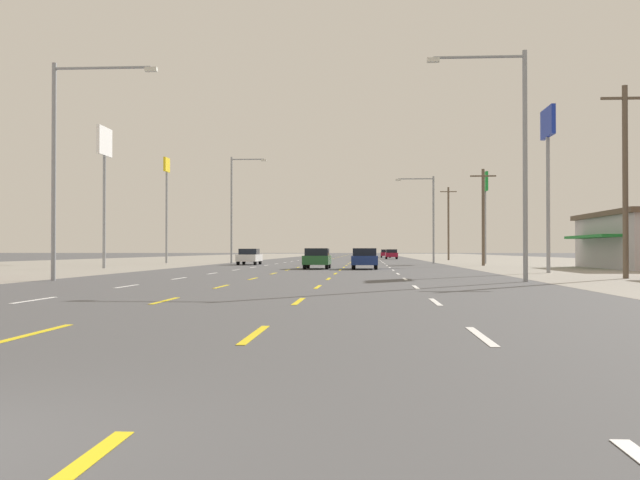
# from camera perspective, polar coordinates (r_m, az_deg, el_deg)

# --- Properties ---
(ground_plane) EXTENTS (572.00, 572.00, 0.00)m
(ground_plane) POSITION_cam_1_polar(r_m,az_deg,el_deg) (70.56, 0.77, -1.87)
(ground_plane) COLOR #4C4C4F
(lot_apron_left) EXTENTS (28.00, 440.00, 0.01)m
(lot_apron_left) POSITION_cam_1_polar(r_m,az_deg,el_deg) (75.93, -18.24, -1.75)
(lot_apron_left) COLOR gray
(lot_apron_left) RESTS_ON ground
(lot_apron_right) EXTENTS (28.00, 440.00, 0.01)m
(lot_apron_right) POSITION_cam_1_polar(r_m,az_deg,el_deg) (73.61, 20.40, -1.77)
(lot_apron_right) COLOR gray
(lot_apron_right) RESTS_ON ground
(lane_markings) EXTENTS (10.64, 227.60, 0.01)m
(lane_markings) POSITION_cam_1_polar(r_m,az_deg,el_deg) (109.03, 1.77, -1.49)
(lane_markings) COLOR white
(lane_markings) RESTS_ON ground
(sedan_inner_right_nearest) EXTENTS (1.80, 4.50, 1.46)m
(sedan_inner_right_nearest) POSITION_cam_1_polar(r_m,az_deg,el_deg) (51.82, 3.46, -1.42)
(sedan_inner_right_nearest) COLOR navy
(sedan_inner_right_nearest) RESTS_ON ground
(sedan_center_turn_near) EXTENTS (1.80, 4.50, 1.46)m
(sedan_center_turn_near) POSITION_cam_1_polar(r_m,az_deg,el_deg) (52.47, -0.22, -1.42)
(sedan_center_turn_near) COLOR #235B2D
(sedan_center_turn_near) RESTS_ON ground
(sedan_far_left_mid) EXTENTS (1.80, 4.50, 1.46)m
(sedan_far_left_mid) POSITION_cam_1_polar(r_m,az_deg,el_deg) (67.62, -5.47, -1.27)
(sedan_far_left_mid) COLOR white
(sedan_far_left_mid) RESTS_ON ground
(sedan_inner_right_midfar) EXTENTS (1.80, 4.50, 1.46)m
(sedan_inner_right_midfar) POSITION_cam_1_polar(r_m,az_deg,el_deg) (100.28, 3.62, -1.12)
(sedan_inner_right_midfar) COLOR #B28C33
(sedan_inner_right_midfar) RESTS_ON ground
(sedan_far_right_far) EXTENTS (1.80, 4.50, 1.46)m
(sedan_far_right_far) POSITION_cam_1_polar(r_m,az_deg,el_deg) (111.23, 5.53, -1.08)
(sedan_far_right_far) COLOR maroon
(sedan_far_right_far) RESTS_ON ground
(sedan_far_right_farther) EXTENTS (1.80, 4.50, 1.46)m
(sedan_far_right_farther) POSITION_cam_1_polar(r_m,az_deg,el_deg) (132.40, 5.09, -1.04)
(sedan_far_right_farther) COLOR maroon
(sedan_far_right_farther) RESTS_ON ground
(pole_sign_left_row_1) EXTENTS (0.24, 2.68, 10.38)m
(pole_sign_left_row_1) POSITION_cam_1_polar(r_m,az_deg,el_deg) (56.89, -16.30, 6.12)
(pole_sign_left_row_1) COLOR gray
(pole_sign_left_row_1) RESTS_ON ground
(pole_sign_left_row_2) EXTENTS (0.24, 1.72, 10.88)m
(pole_sign_left_row_2) POSITION_cam_1_polar(r_m,az_deg,el_deg) (77.99, -11.75, 3.99)
(pole_sign_left_row_2) COLOR gray
(pole_sign_left_row_2) RESTS_ON ground
(pole_sign_right_row_1) EXTENTS (0.24, 2.73, 9.66)m
(pole_sign_right_row_1) POSITION_cam_1_polar(r_m,az_deg,el_deg) (45.51, 17.17, 7.13)
(pole_sign_right_row_1) COLOR gray
(pole_sign_right_row_1) RESTS_ON ground
(pole_sign_right_row_2) EXTENTS (0.24, 2.41, 9.09)m
(pole_sign_right_row_2) POSITION_cam_1_polar(r_m,az_deg,el_deg) (75.48, 12.62, 3.57)
(pole_sign_right_row_2) COLOR gray
(pole_sign_right_row_2) RESTS_ON ground
(streetlight_left_row_0) EXTENTS (4.68, 0.26, 9.53)m
(streetlight_left_row_0) POSITION_cam_1_polar(r_m,az_deg,el_deg) (34.31, -19.06, 6.40)
(streetlight_left_row_0) COLOR gray
(streetlight_left_row_0) RESTS_ON ground
(streetlight_right_row_0) EXTENTS (4.18, 0.26, 9.74)m
(streetlight_right_row_0) POSITION_cam_1_polar(r_m,az_deg,el_deg) (32.30, 14.80, 6.92)
(streetlight_right_row_0) COLOR gray
(streetlight_right_row_0) RESTS_ON ground
(streetlight_left_row_1) EXTENTS (3.66, 0.26, 10.77)m
(streetlight_left_row_1) POSITION_cam_1_polar(r_m,az_deg,el_deg) (75.24, -6.61, 2.86)
(streetlight_left_row_1) COLOR gray
(streetlight_left_row_1) RESTS_ON ground
(streetlight_right_row_1) EXTENTS (3.85, 0.26, 8.70)m
(streetlight_right_row_1) POSITION_cam_1_polar(r_m,az_deg,el_deg) (74.25, 8.44, 2.10)
(streetlight_right_row_1) COLOR gray
(streetlight_right_row_1) RESTS_ON ground
(utility_pole_right_row_0) EXTENTS (2.20, 0.26, 9.02)m
(utility_pole_right_row_0) POSITION_cam_1_polar(r_m,az_deg,el_deg) (37.33, 22.49, 4.46)
(utility_pole_right_row_0) COLOR brown
(utility_pole_right_row_0) RESTS_ON ground
(utility_pole_right_row_1) EXTENTS (2.20, 0.26, 8.28)m
(utility_pole_right_row_1) POSITION_cam_1_polar(r_m,az_deg,el_deg) (64.65, 12.48, 1.89)
(utility_pole_right_row_1) COLOR brown
(utility_pole_right_row_1) RESTS_ON ground
(utility_pole_right_row_2) EXTENTS (2.20, 0.26, 9.74)m
(utility_pole_right_row_2) POSITION_cam_1_polar(r_m,az_deg,el_deg) (99.89, 9.88, 1.36)
(utility_pole_right_row_2) COLOR brown
(utility_pole_right_row_2) RESTS_ON ground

